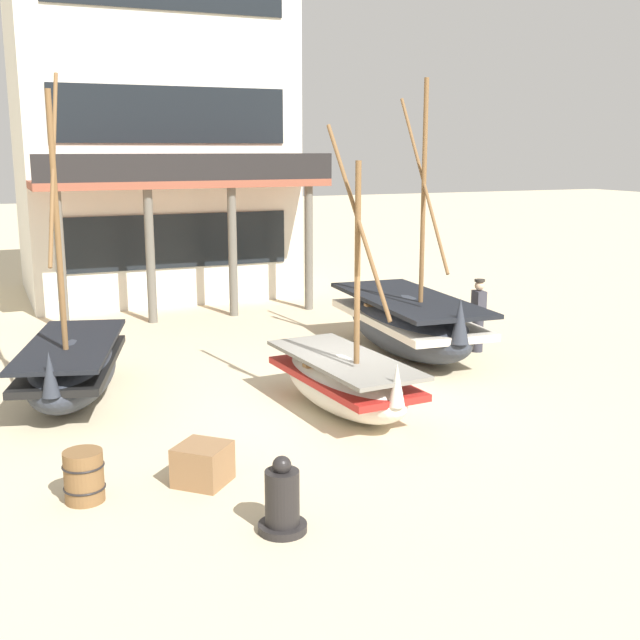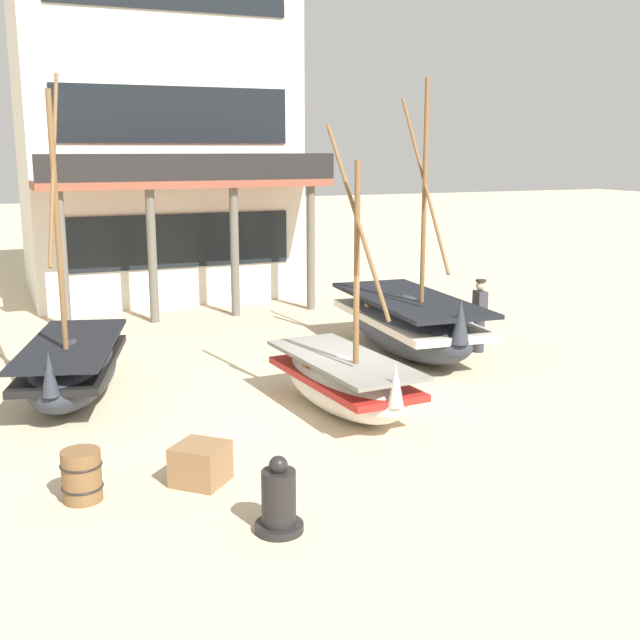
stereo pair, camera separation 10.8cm
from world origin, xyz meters
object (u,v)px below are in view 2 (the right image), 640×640
at_px(fishing_boat_near_left, 73,367).
at_px(wooden_barrel, 82,476).
at_px(fishing_boat_centre_large, 409,323).
at_px(harbor_building_main, 152,120).
at_px(cargo_crate, 201,464).
at_px(fishing_boat_far_right, 344,381).
at_px(fisherman_by_hull, 479,316).
at_px(capstan_winch, 279,501).

bearing_deg(fishing_boat_near_left, wooden_barrel, -94.89).
relative_size(fishing_boat_centre_large, wooden_barrel, 8.59).
bearing_deg(harbor_building_main, fishing_boat_near_left, -109.63).
distance_m(cargo_crate, harbor_building_main, 16.68).
bearing_deg(fishing_boat_near_left, fishing_boat_far_right, -31.63).
height_order(fishing_boat_near_left, wooden_barrel, fishing_boat_near_left).
relative_size(fishing_boat_near_left, fisherman_by_hull, 3.50).
height_order(fishing_boat_centre_large, cargo_crate, fishing_boat_centre_large).
relative_size(fishing_boat_near_left, fishing_boat_far_right, 1.18).
xyz_separation_m(fishing_boat_centre_large, capstan_winch, (-5.68, -6.90, -0.34)).
xyz_separation_m(cargo_crate, harbor_building_main, (2.70, 15.62, 5.20)).
distance_m(fishing_boat_centre_large, cargo_crate, 8.04).
distance_m(fishing_boat_centre_large, fisherman_by_hull, 1.64).
bearing_deg(fisherman_by_hull, fishing_boat_far_right, -150.30).
bearing_deg(cargo_crate, harbor_building_main, 80.21).
xyz_separation_m(fishing_boat_centre_large, harbor_building_main, (-3.49, 10.50, 4.75)).
distance_m(fisherman_by_hull, harbor_building_main, 12.92).
bearing_deg(wooden_barrel, fisherman_by_hull, 26.26).
relative_size(fisherman_by_hull, wooden_barrel, 2.41).
bearing_deg(cargo_crate, wooden_barrel, 177.88).
relative_size(fisherman_by_hull, capstan_winch, 1.73).
height_order(fishing_boat_near_left, cargo_crate, fishing_boat_near_left).
bearing_deg(cargo_crate, fishing_boat_centre_large, 39.60).
bearing_deg(wooden_barrel, capstan_winch, -41.19).
bearing_deg(fishing_boat_near_left, fisherman_by_hull, -0.16).
height_order(wooden_barrel, cargo_crate, wooden_barrel).
xyz_separation_m(fisherman_by_hull, wooden_barrel, (-9.36, -4.62, -0.48)).
bearing_deg(fishing_boat_far_right, wooden_barrel, -157.32).
xyz_separation_m(fishing_boat_near_left, fisherman_by_hull, (8.96, -0.02, 0.22)).
relative_size(fishing_boat_near_left, capstan_winch, 6.04).
height_order(capstan_winch, wooden_barrel, capstan_winch).
relative_size(fishing_boat_centre_large, fisherman_by_hull, 3.57).
xyz_separation_m(fishing_boat_near_left, wooden_barrel, (-0.40, -4.64, -0.26)).
distance_m(fishing_boat_far_right, cargo_crate, 3.75).
xyz_separation_m(fishing_boat_far_right, cargo_crate, (-3.13, -2.04, -0.28)).
bearing_deg(harbor_building_main, fishing_boat_centre_large, -71.61).
height_order(fishing_boat_near_left, fishing_boat_far_right, fishing_boat_near_left).
distance_m(fishing_boat_centre_large, fishing_boat_far_right, 4.34).
height_order(capstan_winch, harbor_building_main, harbor_building_main).
relative_size(capstan_winch, cargo_crate, 1.44).
height_order(fishing_boat_far_right, cargo_crate, fishing_boat_far_right).
bearing_deg(fishing_boat_far_right, harbor_building_main, 91.84).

